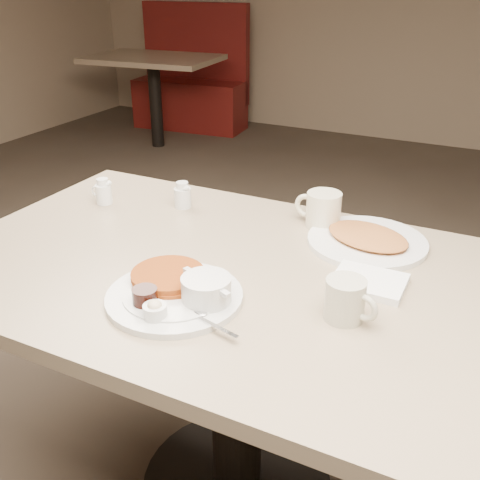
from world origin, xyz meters
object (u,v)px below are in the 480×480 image
at_px(diner_table, 237,327).
at_px(main_plate, 179,291).
at_px(creamer_right, 182,196).
at_px(hash_plate, 367,240).
at_px(booth_back_left, 188,85).
at_px(creamer_left, 103,192).
at_px(coffee_mug_near, 346,299).
at_px(coffee_mug_far, 322,210).

relative_size(diner_table, main_plate, 3.79).
distance_m(main_plate, creamer_right, 0.53).
bearing_deg(hash_plate, booth_back_left, 127.98).
distance_m(diner_table, hash_plate, 0.41).
height_order(main_plate, creamer_left, creamer_left).
xyz_separation_m(diner_table, creamer_right, (-0.32, 0.28, 0.21)).
distance_m(coffee_mug_near, coffee_mug_far, 0.46).
bearing_deg(creamer_left, hash_plate, 5.70).
distance_m(diner_table, coffee_mug_near, 0.38).
xyz_separation_m(main_plate, coffee_mug_near, (0.35, 0.09, 0.02)).
bearing_deg(creamer_right, coffee_mug_near, -30.48).
relative_size(creamer_right, booth_back_left, 0.06).
height_order(creamer_left, creamer_right, same).
bearing_deg(coffee_mug_far, creamer_right, -172.55).
xyz_separation_m(coffee_mug_far, creamer_right, (-0.42, -0.06, -0.01)).
bearing_deg(coffee_mug_near, booth_back_left, 125.60).
bearing_deg(coffee_mug_near, hash_plate, 97.76).
height_order(diner_table, main_plate, main_plate).
bearing_deg(creamer_left, main_plate, -36.32).
bearing_deg(booth_back_left, diner_table, -57.01).
height_order(hash_plate, booth_back_left, booth_back_left).
relative_size(diner_table, coffee_mug_far, 10.51).
xyz_separation_m(main_plate, coffee_mug_far, (0.15, 0.51, 0.03)).
height_order(main_plate, booth_back_left, booth_back_left).
relative_size(coffee_mug_near, hash_plate, 0.31).
bearing_deg(creamer_right, coffee_mug_far, 7.45).
bearing_deg(creamer_left, diner_table, -19.22).
bearing_deg(diner_table, coffee_mug_near, -16.50).
distance_m(diner_table, creamer_right, 0.47).
xyz_separation_m(coffee_mug_far, hash_plate, (0.15, -0.06, -0.04)).
bearing_deg(coffee_mug_far, hash_plate, -21.52).
height_order(diner_table, coffee_mug_far, coffee_mug_far).
bearing_deg(diner_table, creamer_left, 160.78).
bearing_deg(coffee_mug_near, main_plate, -165.49).
height_order(diner_table, creamer_left, creamer_left).
relative_size(creamer_left, creamer_right, 1.00).
distance_m(main_plate, creamer_left, 0.63).
distance_m(coffee_mug_near, booth_back_left, 4.44).
relative_size(coffee_mug_near, creamer_right, 1.60).
bearing_deg(main_plate, coffee_mug_far, 73.44).
bearing_deg(main_plate, diner_table, 74.21).
bearing_deg(coffee_mug_near, diner_table, 163.50).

